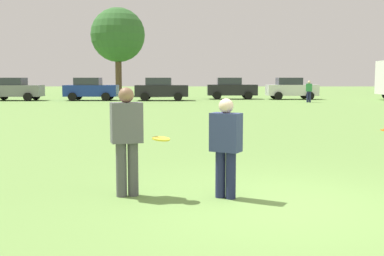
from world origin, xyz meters
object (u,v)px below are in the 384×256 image
(parked_car_mid_right, at_px, (160,89))
(parked_car_mid_left, at_px, (13,89))
(parked_car_far_right, at_px, (290,88))
(player_thrower, at_px, (125,135))
(parked_car_near_right, at_px, (230,88))
(frisbee, at_px, (160,139))
(parked_car_center, at_px, (89,89))
(player_defender, at_px, (224,143))
(bystander_sideline_watcher, at_px, (307,90))

(parked_car_mid_right, bearing_deg, parked_car_mid_left, -179.91)
(parked_car_far_right, bearing_deg, parked_car_mid_right, -168.85)
(player_thrower, distance_m, parked_car_near_right, 33.58)
(parked_car_mid_right, bearing_deg, frisbee, -86.31)
(player_thrower, bearing_deg, frisbee, -19.34)
(parked_car_mid_left, bearing_deg, parked_car_center, 1.94)
(parked_car_mid_left, xyz_separation_m, parked_car_center, (6.03, 0.20, 0.00))
(player_defender, bearing_deg, parked_car_mid_left, 115.50)
(parked_car_far_right, height_order, bystander_sideline_watcher, parked_car_far_right)
(player_thrower, bearing_deg, parked_car_far_right, 74.06)
(bystander_sideline_watcher, bearing_deg, parked_car_center, 169.82)
(frisbee, bearing_deg, player_defender, 3.86)
(parked_car_mid_left, distance_m, bystander_sideline_watcher, 22.99)
(player_thrower, height_order, frisbee, player_thrower)
(player_thrower, distance_m, parked_car_center, 31.67)
(parked_car_far_right, bearing_deg, bystander_sideline_watcher, -86.77)
(parked_car_mid_right, xyz_separation_m, parked_car_near_right, (5.81, 2.63, 0.00))
(frisbee, relative_size, parked_car_mid_left, 0.06)
(parked_car_mid_left, distance_m, parked_car_center, 6.04)
(parked_car_near_right, bearing_deg, parked_car_mid_left, -171.40)
(parked_car_center, xyz_separation_m, parked_car_near_right, (11.49, 2.45, 0.00))
(frisbee, distance_m, parked_car_near_right, 33.70)
(parked_car_center, bearing_deg, parked_car_far_right, 6.73)
(player_defender, bearing_deg, parked_car_mid_right, 95.50)
(parked_car_mid_right, relative_size, parked_car_near_right, 1.00)
(player_thrower, bearing_deg, parked_car_near_right, 82.54)
(player_thrower, bearing_deg, parked_car_mid_right, 92.71)
(player_defender, relative_size, parked_car_far_right, 0.36)
(frisbee, height_order, parked_car_mid_right, parked_car_mid_right)
(parked_car_mid_left, distance_m, parked_car_mid_right, 11.71)
(parked_car_near_right, bearing_deg, frisbee, -96.50)
(frisbee, relative_size, parked_car_far_right, 0.06)
(player_defender, distance_m, parked_car_center, 32.16)
(parked_car_mid_right, relative_size, bystander_sideline_watcher, 2.63)
(player_thrower, xyz_separation_m, frisbee, (0.54, -0.19, -0.03))
(parked_car_center, bearing_deg, player_defender, -74.40)
(player_thrower, height_order, parked_car_center, parked_car_center)
(player_defender, height_order, parked_car_mid_right, parked_car_mid_right)
(parked_car_center, bearing_deg, bystander_sideline_watcher, -10.18)
(player_defender, relative_size, parked_car_center, 0.36)
(player_defender, height_order, parked_car_center, parked_car_center)
(player_thrower, bearing_deg, player_defender, -4.66)
(parked_car_mid_right, height_order, bystander_sideline_watcher, parked_car_mid_right)
(player_thrower, relative_size, frisbee, 6.18)
(parked_car_mid_left, height_order, parked_car_center, same)
(player_thrower, relative_size, parked_car_center, 0.40)
(player_defender, distance_m, parked_car_mid_right, 30.93)
(parked_car_mid_left, xyz_separation_m, parked_car_near_right, (17.52, 2.65, 0.00))
(player_thrower, xyz_separation_m, parked_car_mid_left, (-13.16, 30.65, -0.03))
(player_defender, relative_size, parked_car_near_right, 0.36)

